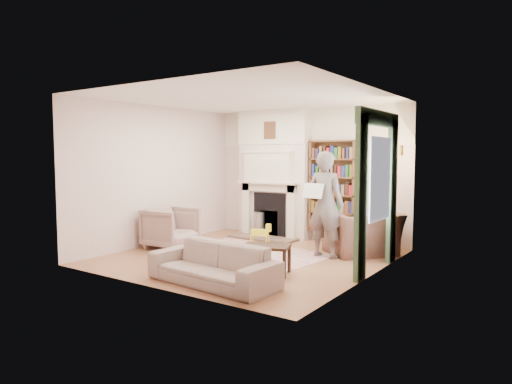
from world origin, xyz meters
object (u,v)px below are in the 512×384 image
Objects in this scene: man_reading at (326,205)px; paraffin_heater at (259,224)px; armchair_left at (171,228)px; coffee_table at (266,260)px; sofa at (213,264)px; bookcase at (333,186)px; armchair_reading at (362,233)px; rocking_horse at (260,235)px.

man_reading reaches higher than paraffin_heater.
armchair_left reaches higher than paraffin_heater.
armchair_left is 2.66m from coffee_table.
paraffin_heater is at bearing -22.75° from man_reading.
sofa is 0.94m from coffee_table.
coffee_table is (0.24, -2.90, -0.95)m from bookcase.
bookcase is 3.40m from armchair_left.
man_reading is 3.43× the size of paraffin_heater.
sofa is at bearing -129.69° from coffee_table.
armchair_reading is at bearing 52.64° from coffee_table.
sofa reaches higher than coffee_table.
sofa is 3.80m from paraffin_heater.
sofa reaches higher than paraffin_heater.
paraffin_heater is 1.04× the size of rocking_horse.
sofa is at bearing -91.20° from bookcase.
paraffin_heater is at bearing -169.35° from bookcase.
bookcase is 1.43m from armchair_reading.
coffee_table is (2.60, -0.58, -0.17)m from armchair_left.
sofa is 2.69m from rocking_horse.
sofa is 2.79× the size of coffee_table.
armchair_reading reaches higher than coffee_table.
bookcase is at bearing -88.76° from armchair_reading.
sofa is at bearing -87.20° from rocking_horse.
coffee_table is at bearing -54.10° from paraffin_heater.
armchair_reading is 3.64m from armchair_left.
armchair_left is at bearing -109.69° from paraffin_heater.
rocking_horse is at bearing -55.06° from armchair_left.
armchair_reading is at bearing -67.52° from armchair_left.
rocking_horse is (-1.23, 1.65, 0.01)m from coffee_table.
armchair_left reaches higher than sofa.
armchair_left is at bearing 147.85° from coffee_table.
bookcase is at bearing 93.20° from sofa.
bookcase is at bearing 75.16° from coffee_table.
man_reading is at bearing -26.19° from paraffin_heater.
armchair_left is at bearing -24.42° from armchair_reading.
armchair_reading is at bearing -9.72° from paraffin_heater.
armchair_reading is at bearing -38.71° from bookcase.
paraffin_heater is at bearing -22.83° from armchair_left.
rocking_horse is at bearing 114.08° from sofa.
armchair_left is at bearing -158.79° from rocking_horse.
bookcase is at bearing 10.65° from paraffin_heater.
paraffin_heater is (-2.56, 0.44, -0.11)m from armchair_reading.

